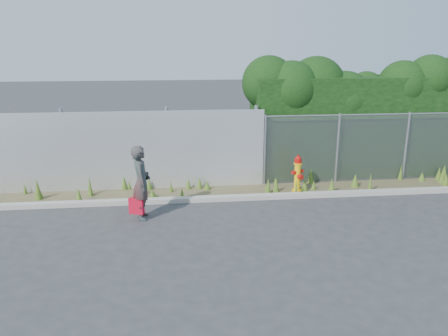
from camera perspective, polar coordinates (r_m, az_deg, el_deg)
name	(u,v)px	position (r m, az deg, el deg)	size (l,w,h in m)	color
ground	(244,228)	(9.86, 2.66, -7.80)	(80.00, 80.00, 0.00)	#333335
curb	(234,198)	(11.49, 1.27, -3.91)	(16.00, 0.22, 0.12)	#9A968B
weed_strip	(248,187)	(12.09, 3.20, -2.45)	(16.00, 1.25, 0.55)	#4C442B
corrugated_fence	(111,152)	(12.38, -14.53, 2.09)	(8.50, 0.21, 2.30)	silver
chainlink_fence	(372,147)	(13.51, 18.77, 2.59)	(6.50, 0.07, 2.05)	gray
hedge	(358,108)	(14.19, 17.07, 7.50)	(7.66, 2.01, 3.65)	black
fire_hydrant	(297,174)	(12.14, 9.57, -0.79)	(0.35, 0.32, 1.05)	yellow
woman	(141,183)	(10.25, -10.76, -1.89)	(0.64, 0.42, 1.75)	#0E5952
red_tote_bag	(136,206)	(10.30, -11.36, -4.88)	(0.34, 0.13, 0.45)	red
black_shoulder_bag	(144,176)	(10.42, -10.47, -1.02)	(0.22, 0.09, 0.17)	black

